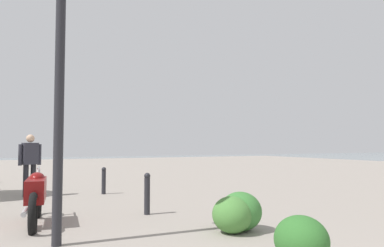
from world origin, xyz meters
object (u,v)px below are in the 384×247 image
(bollard_mid, at_px, (104,180))
(motorcycle, at_px, (36,196))
(lamppost, at_px, (60,55))
(pedestrian, at_px, (30,160))
(bollard_near, at_px, (147,193))

(bollard_mid, bearing_deg, motorcycle, 150.21)
(lamppost, bearing_deg, pedestrian, 1.24)
(lamppost, height_order, bollard_mid, lamppost)
(motorcycle, bearing_deg, bollard_mid, -29.79)
(lamppost, bearing_deg, bollard_near, -48.76)
(motorcycle, distance_m, pedestrian, 3.93)
(motorcycle, xyz_separation_m, bollard_mid, (3.54, -2.03, -0.10))
(motorcycle, xyz_separation_m, pedestrian, (3.90, -0.06, 0.49))
(lamppost, xyz_separation_m, bollard_mid, (5.25, -1.84, -2.35))
(motorcycle, relative_size, bollard_mid, 2.79)
(bollard_near, bearing_deg, bollard_mid, 1.55)
(lamppost, distance_m, bollard_near, 3.46)
(bollard_near, relative_size, bollard_mid, 1.10)
(pedestrian, bearing_deg, motorcycle, 179.09)
(lamppost, relative_size, motorcycle, 1.91)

